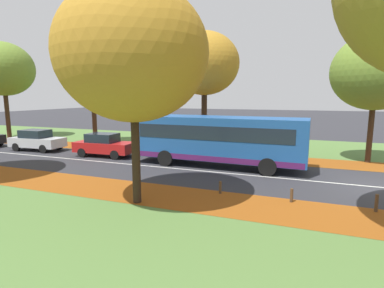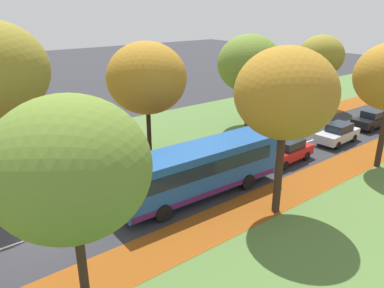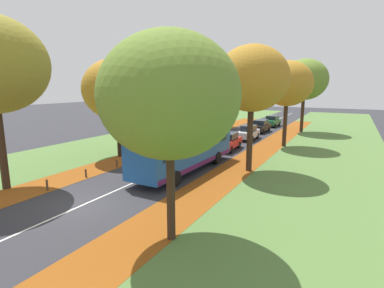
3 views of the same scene
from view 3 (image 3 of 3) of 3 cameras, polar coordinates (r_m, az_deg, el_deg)
The scene contains 21 objects.
ground_plane at distance 16.71m, azimuth -20.19°, elevation -10.89°, with size 160.00×160.00×0.00m, color #2D2D33.
grass_verge_left at distance 37.24m, azimuth -6.71°, elevation 1.62°, with size 12.00×90.00×0.01m, color #517538.
leaf_litter_left at distance 29.81m, azimuth -6.01°, elevation -0.71°, with size 2.80×60.00×0.00m, color #8C4714.
grass_verge_right at distance 30.84m, azimuth 22.65°, elevation -1.13°, with size 12.00×90.00×0.01m, color #517538.
leaf_litter_right at distance 25.90m, azimuth 11.12°, elevation -2.65°, with size 2.80×60.00×0.00m, color #8C4714.
road_centre_line at distance 32.93m, azimuth 6.56°, elevation 0.39°, with size 0.12×80.00×0.01m, color silver.
tree_left_near at distance 26.20m, azimuth -14.17°, elevation 10.05°, with size 5.65×5.65×8.30m.
tree_left_mid at distance 35.33m, azimuth -2.72°, elevation 10.49°, with size 5.64×5.64×8.26m.
tree_left_far at distance 44.81m, azimuth 4.54°, elevation 10.40°, with size 4.74×4.74×7.73m.
tree_right_nearest at distance 11.15m, azimuth -4.33°, elevation 9.11°, with size 5.26×5.26×8.06m.
tree_right_near at distance 21.32m, azimuth 11.36°, elevation 12.07°, with size 5.05×5.05×8.81m.
tree_right_mid at distance 31.26m, azimuth 17.71°, elevation 10.87°, with size 4.91×4.91×8.47m.
tree_right_far at distance 41.85m, azimuth 20.67°, elevation 11.40°, with size 5.81×5.81×9.45m.
bollard_second at distance 19.57m, azimuth -25.89°, elevation -7.08°, with size 0.12×0.12×0.67m, color #4C3823.
bollard_third at distance 21.38m, azimuth -19.57°, elevation -5.26°, with size 0.12×0.12×0.57m, color #4C3823.
bollard_fourth at distance 23.34m, azimuth -14.15°, elevation -3.61°, with size 0.12×0.12×0.56m, color #4C3823.
bus at distance 21.38m, azimuth -1.27°, elevation -0.70°, with size 2.87×10.46×2.98m.
car_red_lead at distance 28.84m, azimuth 6.77°, elevation 0.50°, with size 1.93×4.27×1.62m.
car_silver_following at distance 34.71m, azimuth 10.70°, elevation 2.17°, with size 1.94×4.28×1.62m.
car_black_third_in_line at distance 40.56m, azimuth 12.90°, elevation 3.34°, with size 1.92×4.27×1.62m.
car_green_fourth_in_line at distance 46.84m, azimuth 15.00°, elevation 4.25°, with size 1.93×4.27×1.62m.
Camera 3 is at (11.83, -10.13, 6.05)m, focal length 28.00 mm.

